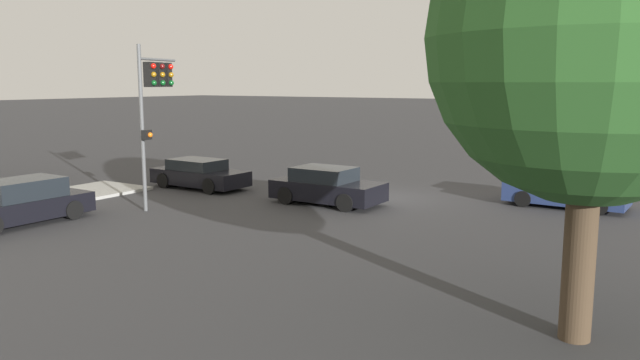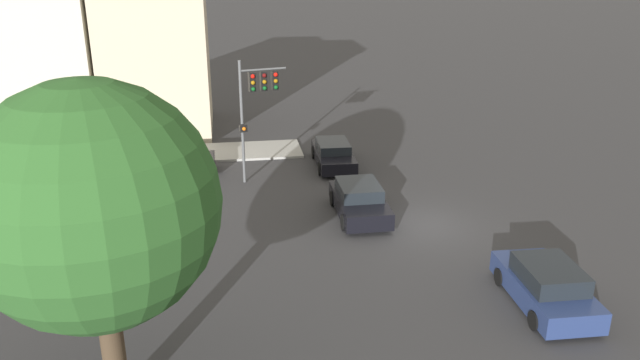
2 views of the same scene
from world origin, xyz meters
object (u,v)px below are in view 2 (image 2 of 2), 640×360
object	(u,v)px
street_tree	(94,206)
parked_car_0	(170,160)
crossing_car_0	(333,154)
parked_car_1	(65,166)
crossing_car_1	(546,286)
crossing_car_2	(359,201)
traffic_signal	(257,94)

from	to	relation	value
street_tree	parked_car_0	world-z (taller)	street_tree
crossing_car_0	parked_car_1	xyz separation A→B (m)	(0.06, 13.47, 0.07)
crossing_car_0	parked_car_1	size ratio (longest dim) A/B	1.08
crossing_car_0	parked_car_1	distance (m)	13.48
street_tree	crossing_car_1	world-z (taller)	street_tree
crossing_car_2	parked_car_0	xyz separation A→B (m)	(6.74, 8.37, 0.02)
street_tree	crossing_car_1	bearing A→B (deg)	-78.48
crossing_car_0	street_tree	bearing A→B (deg)	-24.80
crossing_car_1	parked_car_1	size ratio (longest dim) A/B	1.04
traffic_signal	parked_car_0	world-z (taller)	traffic_signal
crossing_car_0	crossing_car_2	distance (m)	6.68
traffic_signal	crossing_car_1	distance (m)	15.80
crossing_car_1	crossing_car_2	bearing A→B (deg)	30.40
crossing_car_1	parked_car_1	bearing A→B (deg)	52.21
crossing_car_0	parked_car_0	size ratio (longest dim) A/B	0.98
crossing_car_2	parked_car_0	world-z (taller)	parked_car_0
crossing_car_0	parked_car_1	bearing A→B (deg)	-88.69
traffic_signal	crossing_car_0	bearing A→B (deg)	100.17
street_tree	crossing_car_2	distance (m)	14.35
traffic_signal	crossing_car_1	bearing A→B (deg)	19.95
crossing_car_2	crossing_car_1	bearing A→B (deg)	28.74
street_tree	traffic_signal	xyz separation A→B (m)	(15.58, -4.57, -1.02)
crossing_car_0	crossing_car_1	world-z (taller)	crossing_car_1
crossing_car_0	parked_car_0	world-z (taller)	parked_car_0
street_tree	parked_car_1	size ratio (longest dim) A/B	1.97
parked_car_0	crossing_car_1	bearing A→B (deg)	131.31
street_tree	crossing_car_2	xyz separation A→B (m)	(10.57, -8.49, -4.68)
street_tree	traffic_signal	bearing A→B (deg)	-16.35
traffic_signal	parked_car_1	distance (m)	10.32
street_tree	crossing_car_0	distance (m)	19.82
street_tree	crossing_car_2	world-z (taller)	street_tree
street_tree	parked_car_1	distance (m)	18.59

